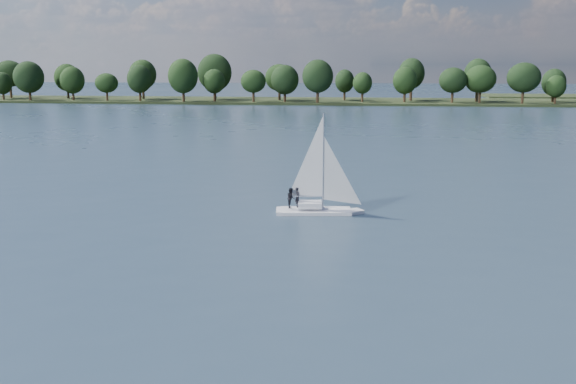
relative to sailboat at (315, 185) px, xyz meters
name	(u,v)px	position (x,y,z in m)	size (l,w,h in m)	color
ground	(358,136)	(3.08, 64.60, -2.67)	(700.00, 700.00, 0.00)	#233342
far_shore	(363,102)	(3.08, 176.60, -2.67)	(660.00, 40.00, 1.50)	black
sailboat	(315,185)	(0.00, 0.00, 0.00)	(7.47, 2.93, 9.57)	silver
treeline	(362,80)	(2.79, 172.62, 5.39)	(562.61, 74.41, 18.16)	black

